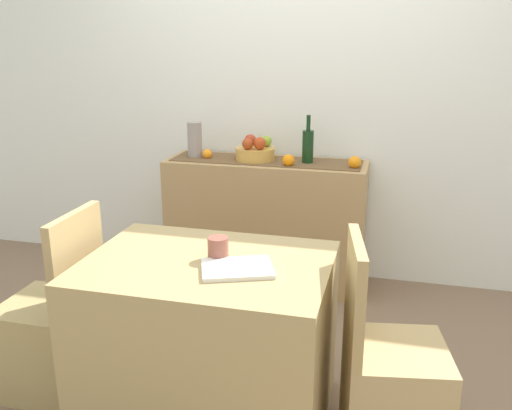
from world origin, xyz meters
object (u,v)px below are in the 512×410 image
ceramic_vase (195,140)px  chair_near_window (54,338)px  fruit_bowl (255,154)px  coffee_cup (218,248)px  wine_bottle (308,146)px  sideboard_console (266,222)px  chair_by_corner (390,388)px  open_book (237,268)px  dining_table (209,340)px

ceramic_vase → chair_near_window: ceramic_vase is taller
fruit_bowl → chair_near_window: 1.69m
fruit_bowl → coffee_cup: size_ratio=2.67×
ceramic_vase → wine_bottle: bearing=0.0°
fruit_bowl → ceramic_vase: (-0.42, 0.00, 0.07)m
sideboard_console → chair_by_corner: bearing=-59.1°
sideboard_console → ceramic_vase: (-0.49, 0.00, 0.54)m
fruit_bowl → open_book: fruit_bowl is taller
ceramic_vase → chair_by_corner: bearing=-46.8°
sideboard_console → coffee_cup: sideboard_console is taller
dining_table → open_book: size_ratio=3.66×
ceramic_vase → dining_table: (0.58, -1.45, -0.60)m
fruit_bowl → open_book: (0.31, -1.51, -0.15)m
coffee_cup → sideboard_console: bearing=95.3°
fruit_bowl → wine_bottle: bearing=0.0°
open_book → fruit_bowl: bearing=80.5°
coffee_cup → open_book: bearing=-41.0°
sideboard_console → dining_table: (0.09, -1.45, -0.05)m
sideboard_console → open_book: sideboard_console is taller
chair_by_corner → fruit_bowl: bearing=123.0°
dining_table → open_book: 0.41m
sideboard_console → chair_by_corner: 1.70m
sideboard_console → open_book: 1.56m
sideboard_console → ceramic_vase: ceramic_vase is taller
sideboard_console → wine_bottle: bearing=0.0°
coffee_cup → chair_by_corner: bearing=-3.1°
coffee_cup → chair_by_corner: (0.74, -0.04, -0.52)m
wine_bottle → chair_near_window: size_ratio=0.34×
open_book → sideboard_console: bearing=77.8°
sideboard_console → open_book: size_ratio=4.69×
chair_near_window → wine_bottle: bearing=56.4°
wine_bottle → coffee_cup: 1.43m
fruit_bowl → open_book: size_ratio=0.91×
sideboard_console → dining_table: sideboard_console is taller
dining_table → chair_by_corner: bearing=-0.2°
dining_table → chair_by_corner: (0.78, -0.00, -0.10)m
wine_bottle → open_book: size_ratio=1.11×
fruit_bowl → coffee_cup: 1.43m
chair_near_window → ceramic_vase: bearing=82.3°
sideboard_console → ceramic_vase: 0.73m
sideboard_console → coffee_cup: bearing=-84.7°
open_book → coffee_cup: size_ratio=2.92×
sideboard_console → wine_bottle: 0.60m
fruit_bowl → chair_near_window: (-0.61, -1.45, -0.63)m
sideboard_console → wine_bottle: size_ratio=4.25×
open_book → chair_by_corner: size_ratio=0.31×
sideboard_console → ceramic_vase: size_ratio=5.53×
sideboard_console → fruit_bowl: 0.48m
sideboard_console → wine_bottle: wine_bottle is taller
coffee_cup → chair_near_window: (-0.82, -0.04, -0.52)m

